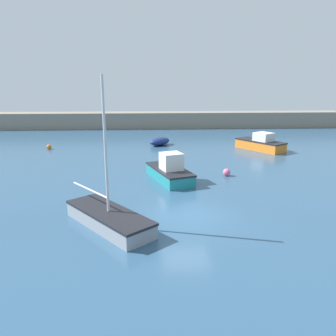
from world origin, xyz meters
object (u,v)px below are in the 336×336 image
sailboat_tall_mast (109,218)px  mooring_buoy_pink (227,172)px  cabin_cruiser_white (170,171)px  mooring_buoy_orange (49,147)px  rowboat_white_midwater (160,141)px  motorboat_with_cabin (261,143)px

sailboat_tall_mast → mooring_buoy_pink: size_ratio=12.93×
cabin_cruiser_white → mooring_buoy_pink: 4.27m
cabin_cruiser_white → mooring_buoy_pink: bearing=-97.9°
sailboat_tall_mast → mooring_buoy_orange: size_ratio=14.74×
rowboat_white_midwater → mooring_buoy_pink: size_ratio=5.35×
motorboat_with_cabin → sailboat_tall_mast: bearing=109.0°
sailboat_tall_mast → motorboat_with_cabin: 21.51m
cabin_cruiser_white → motorboat_with_cabin: 13.80m
motorboat_with_cabin → rowboat_white_midwater: bearing=39.5°
motorboat_with_cabin → mooring_buoy_orange: (-21.20, 1.48, -0.41)m
sailboat_tall_mast → cabin_cruiser_white: (3.31, 7.31, 0.20)m
cabin_cruiser_white → sailboat_tall_mast: bearing=136.3°
mooring_buoy_orange → sailboat_tall_mast: bearing=-66.1°
cabin_cruiser_white → mooring_buoy_pink: size_ratio=9.31×
rowboat_white_midwater → mooring_buoy_orange: size_ratio=6.09×
rowboat_white_midwater → motorboat_with_cabin: 10.42m
motorboat_with_cabin → mooring_buoy_pink: (-5.47, -9.02, -0.38)m
rowboat_white_midwater → mooring_buoy_orange: bearing=143.1°
rowboat_white_midwater → cabin_cruiser_white: cabin_cruiser_white is taller
sailboat_tall_mast → cabin_cruiser_white: size_ratio=1.39×
cabin_cruiser_white → rowboat_white_midwater: bearing=-17.8°
sailboat_tall_mast → mooring_buoy_pink: bearing=97.8°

